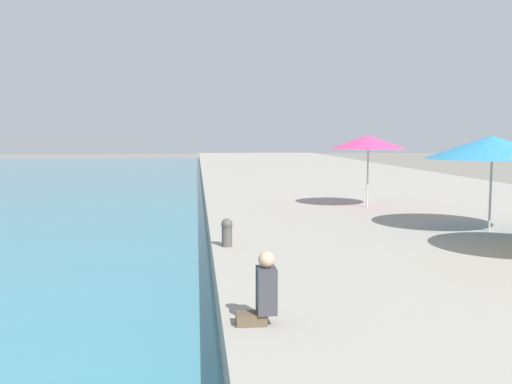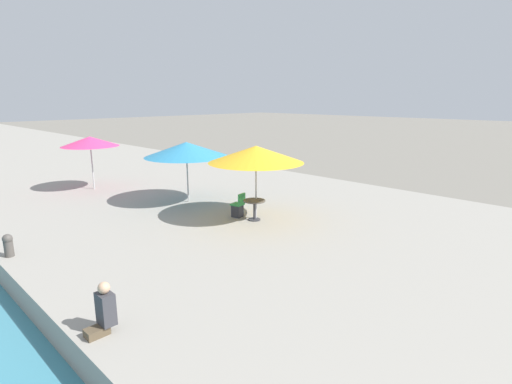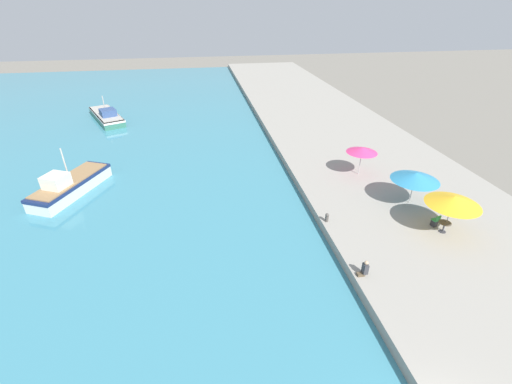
{
  "view_description": "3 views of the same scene",
  "coord_description": "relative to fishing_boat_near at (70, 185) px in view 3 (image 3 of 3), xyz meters",
  "views": [
    {
      "loc": [
        -0.33,
        1.14,
        3.3
      ],
      "look_at": [
        1.5,
        18.64,
        1.53
      ],
      "focal_mm": 40.0,
      "sensor_mm": 36.0,
      "label": 1
    },
    {
      "loc": [
        -2.24,
        1.88,
        5.05
      ],
      "look_at": [
        7.74,
        11.72,
        1.73
      ],
      "focal_mm": 28.0,
      "sensor_mm": 36.0,
      "label": 2
    },
    {
      "loc": [
        -7.82,
        -4.63,
        14.29
      ],
      "look_at": [
        -4.0,
        18.0,
        1.33
      ],
      "focal_mm": 24.0,
      "sensor_mm": 36.0,
      "label": 3
    }
  ],
  "objects": [
    {
      "name": "water_basin",
      "position": [
        -9.07,
        14.37,
        -0.81
      ],
      "size": [
        56.0,
        90.0,
        0.04
      ],
      "color": "teal",
      "rests_on": "ground_plane"
    },
    {
      "name": "quay_promenade",
      "position": [
        26.93,
        14.37,
        -0.47
      ],
      "size": [
        16.0,
        90.0,
        0.73
      ],
      "color": "gray",
      "rests_on": "ground_plane"
    },
    {
      "name": "fishing_boat_near",
      "position": [
        0.0,
        0.0,
        0.0
      ],
      "size": [
        5.27,
        7.81,
        3.99
      ],
      "rotation": [
        0.0,
        0.0,
        -0.43
      ],
      "color": "silver",
      "rests_on": "water_basin"
    },
    {
      "name": "fishing_boat_mid",
      "position": [
        -1.18,
        20.35,
        -0.15
      ],
      "size": [
        6.17,
        9.4,
        3.24
      ],
      "rotation": [
        0.0,
        0.0,
        0.42
      ],
      "color": "#33705B",
      "rests_on": "water_basin"
    },
    {
      "name": "cafe_umbrella_pink",
      "position": [
        26.67,
        -10.91,
        2.27
      ],
      "size": [
        3.41,
        3.41,
        2.67
      ],
      "color": "#B7B7B7",
      "rests_on": "quay_promenade"
    },
    {
      "name": "cafe_umbrella_white",
      "position": [
        26.37,
        -7.16,
        2.13
      ],
      "size": [
        3.47,
        3.47,
        2.54
      ],
      "color": "#B7B7B7",
      "rests_on": "quay_promenade"
    },
    {
      "name": "cafe_umbrella_striped",
      "position": [
        24.63,
        -1.88,
        2.2
      ],
      "size": [
        2.65,
        2.65,
        2.54
      ],
      "color": "#B7B7B7",
      "rests_on": "quay_promenade"
    },
    {
      "name": "cafe_table",
      "position": [
        26.5,
        -10.99,
        0.43
      ],
      "size": [
        0.8,
        0.8,
        0.74
      ],
      "color": "#333338",
      "rests_on": "quay_promenade"
    },
    {
      "name": "cafe_chair_left",
      "position": [
        26.35,
        -10.28,
        0.22
      ],
      "size": [
        0.48,
        0.5,
        0.91
      ],
      "rotation": [
        0.0,
        0.0,
        0.21
      ],
      "color": "#2D2D33",
      "rests_on": "quay_promenade"
    },
    {
      "name": "person_at_quay",
      "position": [
        19.48,
        -13.99,
        0.34
      ],
      "size": [
        0.55,
        0.36,
        1.01
      ],
      "color": "brown",
      "rests_on": "quay_promenade"
    },
    {
      "name": "mooring_bollard",
      "position": [
        19.28,
        -8.53,
        0.24
      ],
      "size": [
        0.26,
        0.26,
        0.65
      ],
      "color": "#4C4742",
      "rests_on": "quay_promenade"
    }
  ]
}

